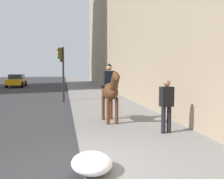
{
  "coord_description": "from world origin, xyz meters",
  "views": [
    {
      "loc": [
        -5.34,
        0.37,
        2.18
      ],
      "look_at": [
        4.0,
        -1.34,
        1.4
      ],
      "focal_mm": 42.37,
      "sensor_mm": 36.0,
      "label": 1
    }
  ],
  "objects_px": {
    "mounted_horse_near": "(110,90)",
    "traffic_light_near_curb": "(62,65)",
    "traffic_light_far_curb": "(62,66)",
    "car_mid_lane": "(17,80)",
    "pedestrian_greeting": "(166,102)"
  },
  "relations": [
    {
      "from": "car_mid_lane",
      "to": "traffic_light_far_curb",
      "type": "distance_m",
      "value": 5.66
    },
    {
      "from": "car_mid_lane",
      "to": "traffic_light_far_curb",
      "type": "relative_size",
      "value": 1.21
    },
    {
      "from": "mounted_horse_near",
      "to": "traffic_light_near_curb",
      "type": "height_order",
      "value": "traffic_light_near_curb"
    },
    {
      "from": "pedestrian_greeting",
      "to": "traffic_light_near_curb",
      "type": "distance_m",
      "value": 9.68
    },
    {
      "from": "mounted_horse_near",
      "to": "traffic_light_far_curb",
      "type": "distance_m",
      "value": 20.34
    },
    {
      "from": "traffic_light_near_curb",
      "to": "traffic_light_far_curb",
      "type": "relative_size",
      "value": 0.97
    },
    {
      "from": "pedestrian_greeting",
      "to": "mounted_horse_near",
      "type": "bearing_deg",
      "value": 28.65
    },
    {
      "from": "pedestrian_greeting",
      "to": "traffic_light_far_curb",
      "type": "distance_m",
      "value": 22.47
    },
    {
      "from": "mounted_horse_near",
      "to": "car_mid_lane",
      "type": "xyz_separation_m",
      "value": [
        21.8,
        7.02,
        -0.59
      ]
    },
    {
      "from": "traffic_light_near_curb",
      "to": "traffic_light_far_curb",
      "type": "distance_m",
      "value": 13.18
    },
    {
      "from": "mounted_horse_near",
      "to": "traffic_light_near_curb",
      "type": "xyz_separation_m",
      "value": [
        7.05,
        1.83,
        1.0
      ]
    },
    {
      "from": "traffic_light_near_curb",
      "to": "traffic_light_far_curb",
      "type": "xyz_separation_m",
      "value": [
        13.18,
        0.02,
        0.07
      ]
    },
    {
      "from": "pedestrian_greeting",
      "to": "car_mid_lane",
      "type": "relative_size",
      "value": 0.39
    },
    {
      "from": "pedestrian_greeting",
      "to": "car_mid_lane",
      "type": "bearing_deg",
      "value": 11.72
    },
    {
      "from": "mounted_horse_near",
      "to": "traffic_light_far_curb",
      "type": "height_order",
      "value": "traffic_light_far_curb"
    }
  ]
}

